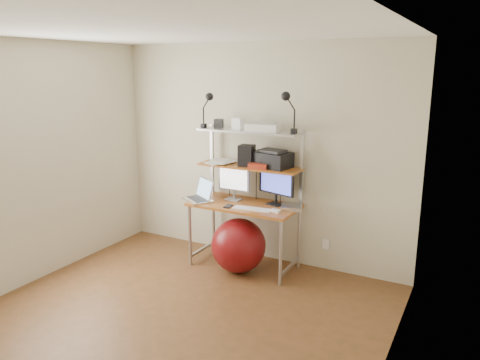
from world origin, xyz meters
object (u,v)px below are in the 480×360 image
(monitor_black, at_px, (276,184))
(exercise_ball, at_px, (239,245))
(laptop, at_px, (201,195))
(printer, at_px, (272,159))
(monitor_silver, at_px, (234,181))

(monitor_black, bearing_deg, exercise_ball, -120.01)
(monitor_black, height_order, laptop, monitor_black)
(monitor_black, distance_m, printer, 0.28)
(monitor_black, bearing_deg, monitor_silver, -158.03)
(laptop, xyz_separation_m, exercise_ball, (0.52, -0.07, -0.49))
(exercise_ball, bearing_deg, laptop, 172.59)
(monitor_silver, distance_m, printer, 0.52)
(printer, bearing_deg, monitor_black, -11.25)
(laptop, distance_m, exercise_ball, 0.72)
(printer, bearing_deg, monitor_silver, -158.81)
(laptop, bearing_deg, exercise_ball, 24.69)
(monitor_silver, relative_size, monitor_black, 0.91)
(monitor_silver, relative_size, exercise_ball, 0.71)
(monitor_silver, xyz_separation_m, exercise_ball, (0.19, -0.25, -0.66))
(monitor_black, bearing_deg, laptop, -148.71)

